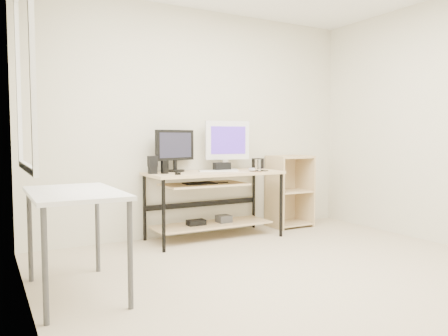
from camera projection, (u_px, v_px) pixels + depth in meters
name	position (u px, v px, depth m)	size (l,w,h in m)	color
room	(297.00, 113.00, 3.32)	(4.01, 4.01, 2.62)	#C2B395
desk	(212.00, 191.00, 4.84)	(1.50, 0.65, 0.75)	#D7BA88
side_table	(75.00, 202.00, 3.11)	(0.60, 1.00, 0.75)	silver
shelf_unit	(288.00, 191.00, 5.56)	(0.50, 0.40, 0.90)	#D5B885
black_monitor	(175.00, 148.00, 4.81)	(0.50, 0.21, 0.46)	black
white_imac	(227.00, 142.00, 5.09)	(0.54, 0.17, 0.57)	silver
keyboard	(218.00, 171.00, 4.85)	(0.43, 0.12, 0.02)	silver
mouse	(253.00, 170.00, 4.85)	(0.08, 0.12, 0.04)	#B3B3B9
center_speaker	(222.00, 167.00, 4.93)	(0.19, 0.09, 0.10)	black
speaker_left	(153.00, 164.00, 4.54)	(0.10, 0.10, 0.19)	black
speaker_right	(258.00, 163.00, 5.31)	(0.10, 0.10, 0.13)	black
audio_controller	(165.00, 167.00, 4.55)	(0.07, 0.04, 0.14)	black
volume_puck	(178.00, 174.00, 4.42)	(0.06, 0.06, 0.03)	black
smartphone	(262.00, 171.00, 4.93)	(0.07, 0.12, 0.01)	black
coaster	(258.00, 172.00, 4.79)	(0.09, 0.09, 0.01)	#986844
drinking_glass	(258.00, 165.00, 4.79)	(0.07, 0.07, 0.13)	white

